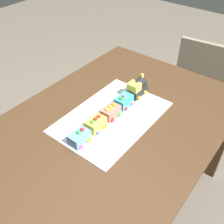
# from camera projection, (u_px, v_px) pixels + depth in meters

# --- Properties ---
(ground_plane) EXTENTS (8.00, 8.00, 0.00)m
(ground_plane) POSITION_uv_depth(u_px,v_px,m) (113.00, 200.00, 1.86)
(ground_plane) COLOR #6B6054
(dining_table) EXTENTS (1.40, 1.00, 0.74)m
(dining_table) POSITION_uv_depth(u_px,v_px,m) (114.00, 135.00, 1.46)
(dining_table) COLOR #4C331E
(dining_table) RESTS_ON ground
(chair) EXTENTS (0.44, 0.44, 0.86)m
(chair) POSITION_uv_depth(u_px,v_px,m) (203.00, 83.00, 2.14)
(chair) COLOR gray
(chair) RESTS_ON ground
(cake_board) EXTENTS (0.60, 0.40, 0.00)m
(cake_board) POSITION_uv_depth(u_px,v_px,m) (112.00, 117.00, 1.41)
(cake_board) COLOR silver
(cake_board) RESTS_ON dining_table
(cake_locomotive) EXTENTS (0.14, 0.08, 0.12)m
(cake_locomotive) POSITION_uv_depth(u_px,v_px,m) (137.00, 88.00, 1.53)
(cake_locomotive) COLOR #232328
(cake_locomotive) RESTS_ON cake_board
(cake_car_hopper_turquoise) EXTENTS (0.10, 0.08, 0.07)m
(cake_car_hopper_turquoise) POSITION_uv_depth(u_px,v_px,m) (124.00, 101.00, 1.46)
(cake_car_hopper_turquoise) COLOR #38B7C6
(cake_car_hopper_turquoise) RESTS_ON cake_board
(cake_car_flatbed_coral) EXTENTS (0.10, 0.08, 0.07)m
(cake_car_flatbed_coral) POSITION_uv_depth(u_px,v_px,m) (111.00, 112.00, 1.39)
(cake_car_flatbed_coral) COLOR #F27260
(cake_car_flatbed_coral) RESTS_ON cake_board
(cake_car_gondola_lemon) EXTENTS (0.10, 0.08, 0.07)m
(cake_car_gondola_lemon) POSITION_uv_depth(u_px,v_px,m) (96.00, 124.00, 1.32)
(cake_car_gondola_lemon) COLOR #F4E04C
(cake_car_gondola_lemon) RESTS_ON cake_board
(cake_car_caboose_sky_blue) EXTENTS (0.10, 0.08, 0.07)m
(cake_car_caboose_sky_blue) POSITION_uv_depth(u_px,v_px,m) (79.00, 137.00, 1.25)
(cake_car_caboose_sky_blue) COLOR #669EEA
(cake_car_caboose_sky_blue) RESTS_ON cake_board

